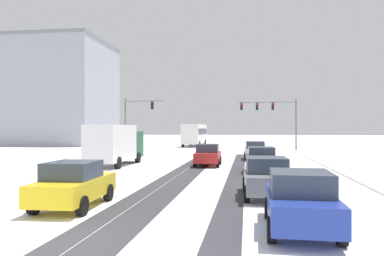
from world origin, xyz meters
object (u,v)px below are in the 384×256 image
Objects in this scene: car_yellow_cab_fifth at (74,184)px; bus_oncoming at (195,133)px; traffic_signal_far_left at (136,115)px; car_black_third at (261,160)px; car_blue_sixth at (300,201)px; office_building_far_left_block at (41,93)px; car_silver_lead at (255,150)px; car_grey_fourth at (266,177)px; car_red_second at (208,155)px; box_truck_delivery at (116,144)px; traffic_signal_far_right at (273,112)px.

bus_oncoming reaches higher than car_yellow_cab_fifth.
car_black_third is (14.40, -21.37, -3.55)m from traffic_signal_far_left.
car_blue_sixth is 0.18× the size of office_building_far_left_block.
traffic_signal_far_left is 1.56× the size of car_silver_lead.
car_blue_sixth is (14.94, -34.96, -3.55)m from traffic_signal_far_left.
car_grey_fourth and car_yellow_cab_fifth have the same top height.
car_red_second is 15.82m from car_yellow_cab_fifth.
traffic_signal_far_left is 0.28× the size of office_building_far_left_block.
car_silver_lead is 1.01× the size of car_red_second.
box_truck_delivery reaches higher than car_yellow_cab_fifth.
traffic_signal_far_right reaches higher than box_truck_delivery.
car_silver_lead is at bearing 60.30° from car_red_second.
office_building_far_left_block is (-38.00, 11.55, 3.90)m from traffic_signal_far_right.
car_grey_fourth is (0.05, -18.77, 0.00)m from car_silver_lead.
office_building_far_left_block is (-21.24, 15.55, 4.37)m from traffic_signal_far_left.
traffic_signal_far_left reaches higher than car_grey_fourth.
car_silver_lead is 22.76m from car_yellow_cab_fifth.
car_red_second is 13.04m from car_grey_fourth.
office_building_far_left_block reaches higher than car_red_second.
car_yellow_cab_fifth is at bearing -87.53° from bus_oncoming.
car_silver_lead is 1.00× the size of car_grey_fourth.
car_grey_fourth is 7.40m from car_yellow_cab_fifth.
traffic_signal_far_left is 1.57× the size of car_grey_fourth.
traffic_signal_far_right is 1.76× the size of car_black_third.
car_grey_fourth is at bearing -48.51° from box_truck_delivery.
car_black_third is 13.44m from car_yellow_cab_fifth.
car_blue_sixth is 20.22m from box_truck_delivery.
office_building_far_left_block is (-25.05, 33.65, 7.10)m from box_truck_delivery.
office_building_far_left_block reaches higher than bus_oncoming.
box_truck_delivery reaches higher than car_silver_lead.
bus_oncoming is at bearing 86.99° from box_truck_delivery.
traffic_signal_far_right is at bearing 87.32° from car_blue_sixth.
box_truck_delivery is at bearing -146.38° from car_silver_lead.
car_red_second and car_yellow_cab_fifth have the same top height.
office_building_far_left_block reaches higher than box_truck_delivery.
car_red_second is (-6.09, -21.41, -4.01)m from traffic_signal_far_right.
car_blue_sixth is at bearing -76.33° from car_red_second.
car_red_second is 0.18× the size of office_building_far_left_block.
car_red_second is 18.06m from car_blue_sixth.
car_yellow_cab_fifth is (-6.90, -11.53, 0.00)m from car_black_third.
car_silver_lead is 12.54m from box_truck_delivery.
traffic_signal_far_left reaches higher than car_blue_sixth.
car_blue_sixth is at bearing -82.57° from car_grey_fourth.
bus_oncoming is at bearing 92.47° from car_yellow_cab_fifth.
car_red_second is at bearing 103.67° from car_blue_sixth.
bus_oncoming is at bearing 101.39° from car_grey_fourth.
bus_oncoming is (-2.02, 46.65, 1.18)m from car_yellow_cab_fifth.
bus_oncoming is 27.62m from office_building_far_left_block.
car_black_third is at bearing -75.76° from bus_oncoming.
car_silver_lead is at bearing 72.80° from car_yellow_cab_fifth.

